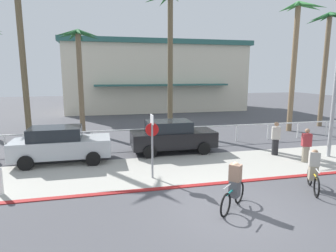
{
  "coord_description": "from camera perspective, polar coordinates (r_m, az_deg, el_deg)",
  "views": [
    {
      "loc": [
        -3.73,
        -7.41,
        4.1
      ],
      "look_at": [
        -0.6,
        6.0,
        1.6
      ],
      "focal_mm": 30.66,
      "sensor_mm": 36.0,
      "label": 1
    }
  ],
  "objects": [
    {
      "name": "ground_plane",
      "position": [
        18.27,
        -1.01,
        -2.68
      ],
      "size": [
        80.0,
        80.0,
        0.0
      ],
      "primitive_type": "plane",
      "color": "#4C4C51"
    },
    {
      "name": "sidewalk_strip",
      "position": [
        12.86,
        4.49,
        -8.28
      ],
      "size": [
        44.0,
        4.0,
        0.02
      ],
      "primitive_type": "cube",
      "color": "#ADAAA0",
      "rests_on": "ground"
    },
    {
      "name": "curb_paint",
      "position": [
        11.09,
        7.67,
        -11.42
      ],
      "size": [
        44.0,
        0.24,
        0.03
      ],
      "primitive_type": "cube",
      "color": "maroon",
      "rests_on": "ground"
    },
    {
      "name": "building_backdrop",
      "position": [
        34.13,
        -2.64,
        9.87
      ],
      "size": [
        20.26,
        9.71,
        7.66
      ],
      "color": "beige",
      "rests_on": "ground"
    },
    {
      "name": "rail_fence",
      "position": [
        16.67,
        0.06,
        -1.01
      ],
      "size": [
        26.09,
        0.08,
        1.04
      ],
      "color": "white",
      "rests_on": "ground"
    },
    {
      "name": "stop_sign_bike_lane",
      "position": [
        11.17,
        -3.17,
        -2.25
      ],
      "size": [
        0.52,
        0.56,
        2.56
      ],
      "color": "gray",
      "rests_on": "ground"
    },
    {
      "name": "bollard_0",
      "position": [
        11.5,
        -30.47,
        -9.34
      ],
      "size": [
        0.2,
        0.2,
        1.0
      ],
      "color": "white",
      "rests_on": "ground"
    },
    {
      "name": "palm_tree_2",
      "position": [
        20.19,
        -27.48,
        17.62
      ],
      "size": [
        3.4,
        3.28,
        10.06
      ],
      "color": "brown",
      "rests_on": "ground"
    },
    {
      "name": "palm_tree_3",
      "position": [
        21.23,
        -17.28,
        13.57
      ],
      "size": [
        2.99,
        3.19,
        7.11
      ],
      "color": "#756047",
      "rests_on": "ground"
    },
    {
      "name": "palm_tree_4",
      "position": [
        20.39,
        0.31,
        18.23
      ],
      "size": [
        3.26,
        3.36,
        9.55
      ],
      "color": "brown",
      "rests_on": "ground"
    },
    {
      "name": "palm_tree_5",
      "position": [
        22.57,
        24.26,
        15.9
      ],
      "size": [
        3.25,
        3.11,
        8.99
      ],
      "color": "#846B4C",
      "rests_on": "ground"
    },
    {
      "name": "palm_tree_6",
      "position": [
        25.66,
        29.13,
        14.54
      ],
      "size": [
        3.01,
        3.38,
        8.67
      ],
      "color": "#756047",
      "rests_on": "ground"
    },
    {
      "name": "car_silver_1",
      "position": [
        14.32,
        -20.54,
        -3.41
      ],
      "size": [
        4.4,
        2.02,
        1.69
      ],
      "color": "#B2B7BC",
      "rests_on": "ground"
    },
    {
      "name": "car_black_2",
      "position": [
        15.16,
        0.81,
        -2.01
      ],
      "size": [
        4.4,
        2.02,
        1.69
      ],
      "color": "black",
      "rests_on": "ground"
    },
    {
      "name": "cyclist_teal_0",
      "position": [
        9.22,
        13.02,
        -11.65
      ],
      "size": [
        1.39,
        1.27,
        1.5
      ],
      "color": "black",
      "rests_on": "ground"
    },
    {
      "name": "cyclist_yellow_1",
      "position": [
        11.58,
        26.95,
        -7.96
      ],
      "size": [
        0.92,
        1.63,
        1.5
      ],
      "color": "black",
      "rests_on": "ground"
    },
    {
      "name": "pedestrian_0",
      "position": [
        15.62,
        20.6,
        -2.58
      ],
      "size": [
        0.47,
        0.42,
        1.72
      ],
      "color": "#232326",
      "rests_on": "ground"
    },
    {
      "name": "pedestrian_1",
      "position": [
        14.92,
        25.75,
        -3.76
      ],
      "size": [
        0.46,
        0.4,
        1.62
      ],
      "color": "gray",
      "rests_on": "ground"
    }
  ]
}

